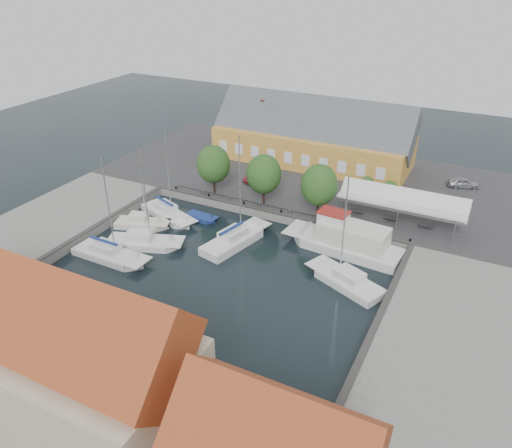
{
  "coord_description": "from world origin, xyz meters",
  "views": [
    {
      "loc": [
        22.05,
        -37.5,
        27.8
      ],
      "look_at": [
        0.0,
        6.0,
        1.5
      ],
      "focal_mm": 35.0,
      "sensor_mm": 36.0,
      "label": 1
    }
  ],
  "objects_px": {
    "trawler": "(347,242)",
    "west_boat_b": "(142,225)",
    "east_boat_a": "(346,282)",
    "launch_sw": "(38,288)",
    "car_red": "(258,175)",
    "west_boat_a": "(168,215)",
    "tent_canopy": "(403,201)",
    "center_sailboat": "(235,241)",
    "car_silver": "(463,183)",
    "warehouse": "(309,138)",
    "launch_nw": "(201,218)",
    "west_boat_c": "(143,244)",
    "west_boat_d": "(110,256)"
  },
  "relations": [
    {
      "from": "west_boat_c",
      "to": "launch_sw",
      "type": "distance_m",
      "value": 11.61
    },
    {
      "from": "tent_canopy",
      "to": "west_boat_a",
      "type": "relative_size",
      "value": 1.22
    },
    {
      "from": "trawler",
      "to": "launch_nw",
      "type": "height_order",
      "value": "trawler"
    },
    {
      "from": "west_boat_a",
      "to": "trawler",
      "type": "bearing_deg",
      "value": 5.71
    },
    {
      "from": "car_red",
      "to": "launch_sw",
      "type": "bearing_deg",
      "value": -91.27
    },
    {
      "from": "warehouse",
      "to": "launch_nw",
      "type": "relative_size",
      "value": 6.71
    },
    {
      "from": "car_silver",
      "to": "west_boat_a",
      "type": "relative_size",
      "value": 0.34
    },
    {
      "from": "center_sailboat",
      "to": "car_silver",
      "type": "bearing_deg",
      "value": 50.44
    },
    {
      "from": "center_sailboat",
      "to": "launch_sw",
      "type": "bearing_deg",
      "value": -128.36
    },
    {
      "from": "tent_canopy",
      "to": "center_sailboat",
      "type": "height_order",
      "value": "center_sailboat"
    },
    {
      "from": "center_sailboat",
      "to": "west_boat_a",
      "type": "distance_m",
      "value": 10.5
    },
    {
      "from": "east_boat_a",
      "to": "west_boat_a",
      "type": "height_order",
      "value": "east_boat_a"
    },
    {
      "from": "east_boat_a",
      "to": "center_sailboat",
      "type": "bearing_deg",
      "value": 171.73
    },
    {
      "from": "car_red",
      "to": "center_sailboat",
      "type": "relative_size",
      "value": 0.36
    },
    {
      "from": "trawler",
      "to": "launch_sw",
      "type": "relative_size",
      "value": 2.81
    },
    {
      "from": "car_red",
      "to": "west_boat_a",
      "type": "distance_m",
      "value": 14.08
    },
    {
      "from": "center_sailboat",
      "to": "launch_nw",
      "type": "relative_size",
      "value": 2.97
    },
    {
      "from": "car_red",
      "to": "west_boat_b",
      "type": "xyz_separation_m",
      "value": [
        -7.07,
        -16.16,
        -1.49
      ]
    },
    {
      "from": "west_boat_b",
      "to": "west_boat_d",
      "type": "xyz_separation_m",
      "value": [
        1.4,
        -6.98,
        0.01
      ]
    },
    {
      "from": "trawler",
      "to": "west_boat_b",
      "type": "height_order",
      "value": "west_boat_b"
    },
    {
      "from": "east_boat_a",
      "to": "west_boat_a",
      "type": "relative_size",
      "value": 1.02
    },
    {
      "from": "car_red",
      "to": "west_boat_a",
      "type": "xyz_separation_m",
      "value": [
        -5.79,
        -12.75,
        -1.48
      ]
    },
    {
      "from": "warehouse",
      "to": "launch_sw",
      "type": "bearing_deg",
      "value": -105.32
    },
    {
      "from": "center_sailboat",
      "to": "launch_nw",
      "type": "bearing_deg",
      "value": 153.59
    },
    {
      "from": "west_boat_a",
      "to": "launch_sw",
      "type": "bearing_deg",
      "value": -97.1
    },
    {
      "from": "west_boat_c",
      "to": "launch_sw",
      "type": "bearing_deg",
      "value": -109.29
    },
    {
      "from": "car_silver",
      "to": "launch_nw",
      "type": "xyz_separation_m",
      "value": [
        -26.89,
        -21.51,
        -1.58
      ]
    },
    {
      "from": "car_red",
      "to": "launch_nw",
      "type": "height_order",
      "value": "car_red"
    },
    {
      "from": "center_sailboat",
      "to": "launch_sw",
      "type": "relative_size",
      "value": 2.69
    },
    {
      "from": "east_boat_a",
      "to": "launch_sw",
      "type": "relative_size",
      "value": 2.49
    },
    {
      "from": "east_boat_a",
      "to": "launch_sw",
      "type": "height_order",
      "value": "east_boat_a"
    },
    {
      "from": "warehouse",
      "to": "tent_canopy",
      "type": "height_order",
      "value": "warehouse"
    },
    {
      "from": "warehouse",
      "to": "west_boat_d",
      "type": "bearing_deg",
      "value": -104.8
    },
    {
      "from": "west_boat_c",
      "to": "launch_nw",
      "type": "xyz_separation_m",
      "value": [
        2.23,
        8.09,
        -0.17
      ]
    },
    {
      "from": "trawler",
      "to": "west_boat_b",
      "type": "xyz_separation_m",
      "value": [
        -22.87,
        -5.58,
        -0.76
      ]
    },
    {
      "from": "west_boat_c",
      "to": "west_boat_d",
      "type": "distance_m",
      "value": 3.92
    },
    {
      "from": "warehouse",
      "to": "car_red",
      "type": "relative_size",
      "value": 6.24
    },
    {
      "from": "car_red",
      "to": "west_boat_d",
      "type": "relative_size",
      "value": 0.39
    },
    {
      "from": "launch_sw",
      "to": "warehouse",
      "type": "bearing_deg",
      "value": 74.68
    },
    {
      "from": "tent_canopy",
      "to": "trawler",
      "type": "distance_m",
      "value": 8.51
    },
    {
      "from": "west_boat_a",
      "to": "launch_nw",
      "type": "relative_size",
      "value": 2.69
    },
    {
      "from": "warehouse",
      "to": "car_silver",
      "type": "xyz_separation_m",
      "value": [
        21.78,
        -0.23,
        -2.76
      ]
    },
    {
      "from": "car_red",
      "to": "west_boat_b",
      "type": "distance_m",
      "value": 17.7
    },
    {
      "from": "trawler",
      "to": "west_boat_b",
      "type": "relative_size",
      "value": 1.46
    },
    {
      "from": "center_sailboat",
      "to": "west_boat_d",
      "type": "relative_size",
      "value": 1.07
    },
    {
      "from": "launch_sw",
      "to": "west_boat_a",
      "type": "bearing_deg",
      "value": 82.9
    },
    {
      "from": "car_silver",
      "to": "launch_nw",
      "type": "bearing_deg",
      "value": 108.45
    },
    {
      "from": "car_red",
      "to": "east_boat_a",
      "type": "relative_size",
      "value": 0.39
    },
    {
      "from": "car_silver",
      "to": "east_boat_a",
      "type": "distance_m",
      "value": 27.64
    },
    {
      "from": "trawler",
      "to": "car_red",
      "type": "bearing_deg",
      "value": 146.18
    }
  ]
}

